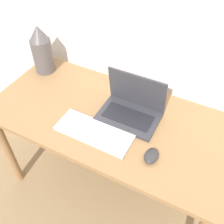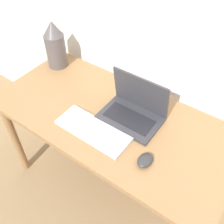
{
  "view_description": "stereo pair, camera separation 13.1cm",
  "coord_description": "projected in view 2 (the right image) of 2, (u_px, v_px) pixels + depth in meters",
  "views": [
    {
      "loc": [
        0.46,
        -0.55,
        1.75
      ],
      "look_at": [
        0.04,
        0.27,
        0.81
      ],
      "focal_mm": 42.0,
      "sensor_mm": 36.0,
      "label": 1
    },
    {
      "loc": [
        0.58,
        -0.48,
        1.75
      ],
      "look_at": [
        0.04,
        0.27,
        0.81
      ],
      "focal_mm": 42.0,
      "sensor_mm": 36.0,
      "label": 2
    }
  ],
  "objects": [
    {
      "name": "mouse",
      "position": [
        145.0,
        160.0,
        1.21
      ],
      "size": [
        0.07,
        0.09,
        0.03
      ],
      "color": "#2D2D2D",
      "rests_on": "desk"
    },
    {
      "name": "ground_plane",
      "position": [
        83.0,
        218.0,
        1.75
      ],
      "size": [
        12.0,
        12.0,
        0.0
      ],
      "primitive_type": "plane",
      "color": "#8C704C"
    },
    {
      "name": "mp3_player",
      "position": [
        111.0,
        128.0,
        1.36
      ],
      "size": [
        0.04,
        0.05,
        0.01
      ],
      "color": "black",
      "rests_on": "desk"
    },
    {
      "name": "laptop",
      "position": [
        134.0,
        109.0,
        1.39
      ],
      "size": [
        0.32,
        0.22,
        0.24
      ],
      "color": "#333338",
      "rests_on": "desk"
    },
    {
      "name": "desk",
      "position": [
        111.0,
        127.0,
        1.49
      ],
      "size": [
        1.35,
        0.65,
        0.71
      ],
      "color": "olive",
      "rests_on": "ground_plane"
    },
    {
      "name": "keyboard",
      "position": [
        93.0,
        130.0,
        1.35
      ],
      "size": [
        0.4,
        0.16,
        0.02
      ],
      "color": "silver",
      "rests_on": "desk"
    },
    {
      "name": "vase",
      "position": [
        55.0,
        45.0,
        1.66
      ],
      "size": [
        0.13,
        0.13,
        0.31
      ],
      "color": "#514C4C",
      "rests_on": "desk"
    }
  ]
}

